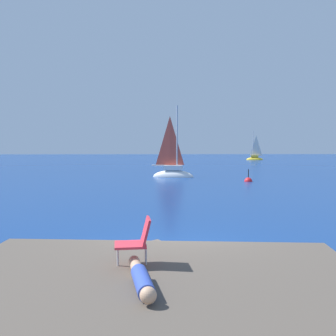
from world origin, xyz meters
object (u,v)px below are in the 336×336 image
Objects in this scene: beach_chair at (137,239)px; marker_buoy at (248,181)px; sailboat_near at (173,173)px; sailboat_far at (255,158)px; person_sunbather at (141,279)px.

marker_buoy is (6.71, 20.78, -1.11)m from beach_chair.
sailboat_near reaches higher than beach_chair.
marker_buoy is (-8.67, -33.12, -0.25)m from sailboat_far.
sailboat_far is at bearing 77.55° from sailboat_near.
person_sunbather is 1.55× the size of marker_buoy.
beach_chair reaches higher than person_sunbather.
sailboat_near reaches higher than sailboat_far.
sailboat_far is 56.06m from beach_chair.
sailboat_near is 25.51m from person_sunbather.
sailboat_near is 6.29m from marker_buoy.
sailboat_near is at bearing 79.88° from sailboat_far.
marker_buoy is at bearing -113.54° from beach_chair.
sailboat_far reaches higher than person_sunbather.
sailboat_near is 5.43× the size of marker_buoy.
marker_buoy is (5.11, -3.67, -0.33)m from sailboat_near.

